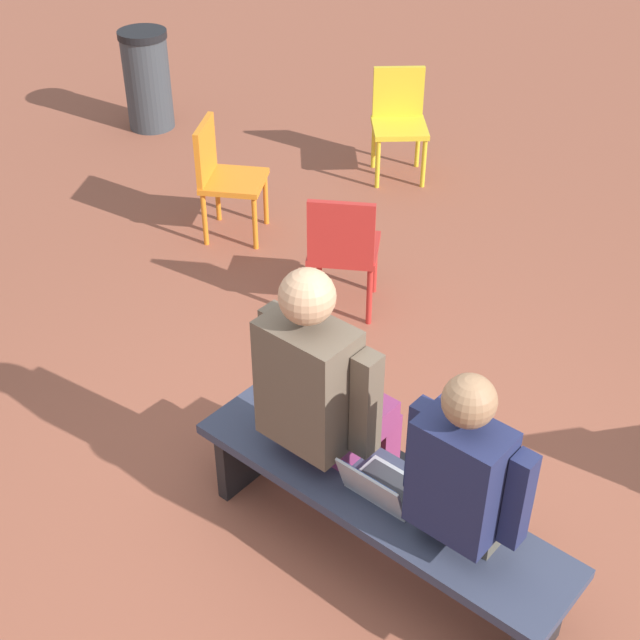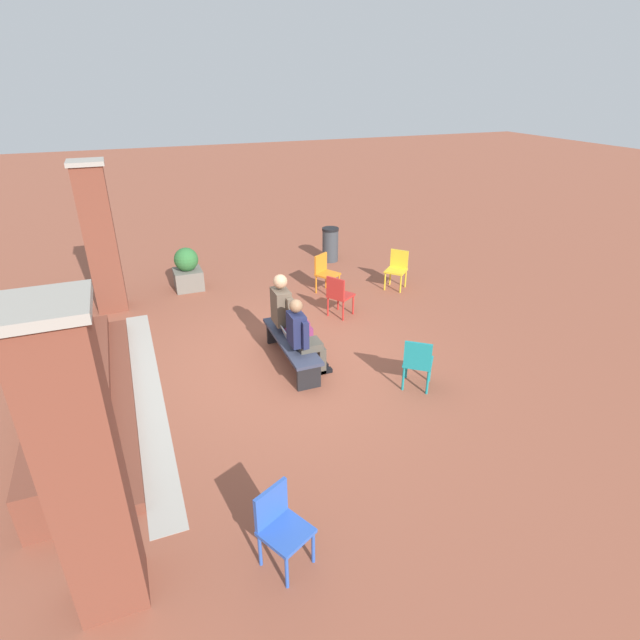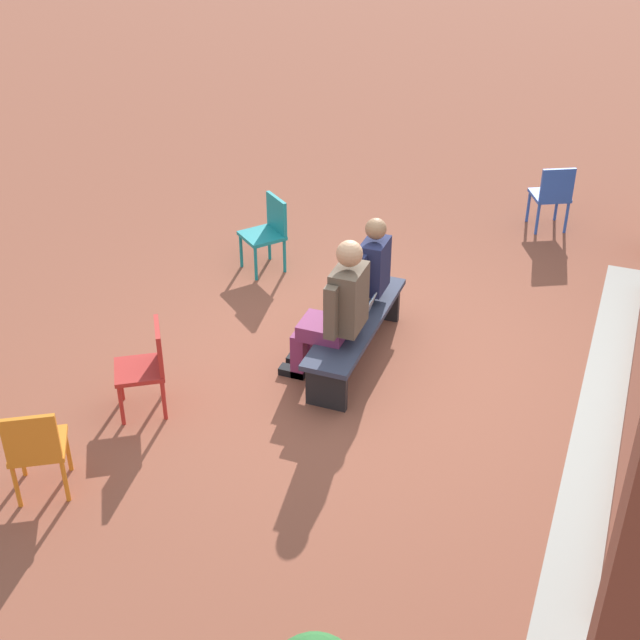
{
  "view_description": "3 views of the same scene",
  "coord_description": "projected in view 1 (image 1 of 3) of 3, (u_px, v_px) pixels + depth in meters",
  "views": [
    {
      "loc": [
        -1.53,
        2.1,
        3.28
      ],
      "look_at": [
        0.53,
        -0.32,
        0.98
      ],
      "focal_mm": 50.0,
      "sensor_mm": 36.0,
      "label": 1
    },
    {
      "loc": [
        -6.78,
        2.1,
        4.27
      ],
      "look_at": [
        -0.36,
        -0.45,
        0.89
      ],
      "focal_mm": 28.0,
      "sensor_mm": 36.0,
      "label": 2
    },
    {
      "loc": [
        6.71,
        2.1,
        4.82
      ],
      "look_at": [
        0.58,
        -0.23,
        0.75
      ],
      "focal_mm": 50.0,
      "sensor_mm": 36.0,
      "label": 3
    }
  ],
  "objects": [
    {
      "name": "litter_bin",
      "position": [
        147.0,
        80.0,
        7.75
      ],
      "size": [
        0.42,
        0.42,
        0.86
      ],
      "color": "#383D42",
      "rests_on": "ground"
    },
    {
      "name": "laptop",
      "position": [
        382.0,
        488.0,
        3.76
      ],
      "size": [
        0.32,
        0.29,
        0.21
      ],
      "color": "#9EA0A5",
      "rests_on": "bench"
    },
    {
      "name": "person_student",
      "position": [
        471.0,
        485.0,
        3.49
      ],
      "size": [
        0.52,
        0.66,
        1.31
      ],
      "color": "#4C473D",
      "rests_on": "ground"
    },
    {
      "name": "ground_plane",
      "position": [
        363.0,
        571.0,
        4.02
      ],
      "size": [
        60.0,
        60.0,
        0.0
      ],
      "primitive_type": "plane",
      "color": "brown"
    },
    {
      "name": "bench",
      "position": [
        378.0,
        507.0,
        3.86
      ],
      "size": [
        1.8,
        0.44,
        0.45
      ],
      "color": "#33384C",
      "rests_on": "ground"
    },
    {
      "name": "person_adult",
      "position": [
        325.0,
        393.0,
        3.86
      ],
      "size": [
        0.6,
        0.76,
        1.44
      ],
      "color": "#7F2D5B",
      "rests_on": "ground"
    },
    {
      "name": "plastic_chair_foreground",
      "position": [
        343.0,
        246.0,
        5.39
      ],
      "size": [
        0.58,
        0.58,
        0.84
      ],
      "color": "red",
      "rests_on": "ground"
    },
    {
      "name": "plastic_chair_by_pillar",
      "position": [
        223.0,
        173.0,
        6.19
      ],
      "size": [
        0.58,
        0.58,
        0.84
      ],
      "color": "orange",
      "rests_on": "ground"
    },
    {
      "name": "plastic_chair_mid_courtyard",
      "position": [
        399.0,
        117.0,
        6.98
      ],
      "size": [
        0.59,
        0.59,
        0.84
      ],
      "color": "gold",
      "rests_on": "ground"
    }
  ]
}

